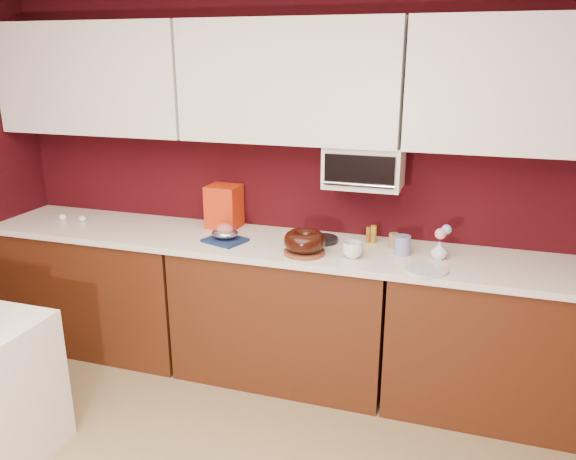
# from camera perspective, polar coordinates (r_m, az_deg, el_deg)

# --- Properties ---
(wall_back) EXTENTS (4.00, 0.02, 2.50)m
(wall_back) POSITION_cam_1_polar(r_m,az_deg,el_deg) (3.62, 1.04, 5.43)
(wall_back) COLOR #32060B
(wall_back) RESTS_ON floor
(base_cabinet_left) EXTENTS (1.31, 0.58, 0.86)m
(base_cabinet_left) POSITION_cam_1_polar(r_m,az_deg,el_deg) (4.18, -18.18, -5.57)
(base_cabinet_left) COLOR #451F0D
(base_cabinet_left) RESTS_ON floor
(base_cabinet_center) EXTENTS (1.31, 0.58, 0.86)m
(base_cabinet_center) POSITION_cam_1_polar(r_m,az_deg,el_deg) (3.61, -0.46, -8.42)
(base_cabinet_center) COLOR #451F0D
(base_cabinet_center) RESTS_ON floor
(base_cabinet_right) EXTENTS (1.31, 0.58, 0.86)m
(base_cabinet_right) POSITION_cam_1_polar(r_m,az_deg,el_deg) (3.48, 21.31, -10.77)
(base_cabinet_right) COLOR #451F0D
(base_cabinet_right) RESTS_ON floor
(countertop) EXTENTS (4.00, 0.62, 0.04)m
(countertop) POSITION_cam_1_polar(r_m,az_deg,el_deg) (3.44, -0.48, -1.65)
(countertop) COLOR silver
(countertop) RESTS_ON base_cabinet_center
(upper_cabinet_left) EXTENTS (1.31, 0.33, 0.70)m
(upper_cabinet_left) POSITION_cam_1_polar(r_m,az_deg,el_deg) (3.99, -18.93, 14.34)
(upper_cabinet_left) COLOR white
(upper_cabinet_left) RESTS_ON wall_back
(upper_cabinet_center) EXTENTS (1.31, 0.33, 0.70)m
(upper_cabinet_center) POSITION_cam_1_polar(r_m,az_deg,el_deg) (3.39, 0.27, 14.84)
(upper_cabinet_center) COLOR white
(upper_cabinet_center) RESTS_ON wall_back
(upper_cabinet_right) EXTENTS (1.31, 0.33, 0.70)m
(upper_cabinet_right) POSITION_cam_1_polar(r_m,az_deg,el_deg) (3.25, 24.00, 13.27)
(upper_cabinet_right) COLOR white
(upper_cabinet_right) RESTS_ON wall_back
(toaster_oven) EXTENTS (0.45, 0.30, 0.25)m
(toaster_oven) POSITION_cam_1_polar(r_m,az_deg,el_deg) (3.36, 7.76, 6.48)
(toaster_oven) COLOR white
(toaster_oven) RESTS_ON upper_cabinet_center
(toaster_oven_door) EXTENTS (0.40, 0.02, 0.18)m
(toaster_oven_door) POSITION_cam_1_polar(r_m,az_deg,el_deg) (3.20, 7.24, 5.97)
(toaster_oven_door) COLOR black
(toaster_oven_door) RESTS_ON toaster_oven
(toaster_oven_handle) EXTENTS (0.42, 0.02, 0.02)m
(toaster_oven_handle) POSITION_cam_1_polar(r_m,az_deg,el_deg) (3.20, 7.14, 4.61)
(toaster_oven_handle) COLOR silver
(toaster_oven_handle) RESTS_ON toaster_oven
(cake_base) EXTENTS (0.28, 0.28, 0.02)m
(cake_base) POSITION_cam_1_polar(r_m,az_deg,el_deg) (3.24, 1.68, -2.26)
(cake_base) COLOR brown
(cake_base) RESTS_ON countertop
(bundt_cake) EXTENTS (0.29, 0.29, 0.10)m
(bundt_cake) POSITION_cam_1_polar(r_m,az_deg,el_deg) (3.22, 1.69, -1.11)
(bundt_cake) COLOR black
(bundt_cake) RESTS_ON cake_base
(navy_towel) EXTENTS (0.28, 0.26, 0.02)m
(navy_towel) POSITION_cam_1_polar(r_m,az_deg,el_deg) (3.48, -6.40, -1.04)
(navy_towel) COLOR #15274F
(navy_towel) RESTS_ON countertop
(foil_ham_nest) EXTENTS (0.18, 0.15, 0.06)m
(foil_ham_nest) POSITION_cam_1_polar(r_m,az_deg,el_deg) (3.46, -6.43, -0.31)
(foil_ham_nest) COLOR silver
(foil_ham_nest) RESTS_ON navy_towel
(roasted_ham) EXTENTS (0.12, 0.11, 0.07)m
(roasted_ham) POSITION_cam_1_polar(r_m,az_deg,el_deg) (3.45, -6.44, 0.08)
(roasted_ham) COLOR #B95F54
(roasted_ham) RESTS_ON foil_ham_nest
(pandoro_box) EXTENTS (0.21, 0.19, 0.28)m
(pandoro_box) POSITION_cam_1_polar(r_m,az_deg,el_deg) (3.74, -6.50, 2.40)
(pandoro_box) COLOR #A8100B
(pandoro_box) RESTS_ON countertop
(dark_pan) EXTENTS (0.23, 0.23, 0.03)m
(dark_pan) POSITION_cam_1_polar(r_m,az_deg,el_deg) (3.45, 3.62, -0.98)
(dark_pan) COLOR black
(dark_pan) RESTS_ON countertop
(coffee_mug) EXTENTS (0.14, 0.14, 0.11)m
(coffee_mug) POSITION_cam_1_polar(r_m,az_deg,el_deg) (3.19, 6.57, -1.87)
(coffee_mug) COLOR silver
(coffee_mug) RESTS_ON countertop
(blue_jar) EXTENTS (0.12, 0.12, 0.11)m
(blue_jar) POSITION_cam_1_polar(r_m,az_deg,el_deg) (3.29, 11.55, -1.52)
(blue_jar) COLOR navy
(blue_jar) RESTS_ON countertop
(flower_vase) EXTENTS (0.08, 0.08, 0.11)m
(flower_vase) POSITION_cam_1_polar(r_m,az_deg,el_deg) (3.27, 15.10, -1.91)
(flower_vase) COLOR silver
(flower_vase) RESTS_ON countertop
(flower_pink) EXTENTS (0.06, 0.06, 0.06)m
(flower_pink) POSITION_cam_1_polar(r_m,az_deg,el_deg) (3.24, 15.23, -0.37)
(flower_pink) COLOR pink
(flower_pink) RESTS_ON flower_vase
(flower_blue) EXTENTS (0.06, 0.06, 0.06)m
(flower_blue) POSITION_cam_1_polar(r_m,az_deg,el_deg) (3.25, 15.80, 0.05)
(flower_blue) COLOR #7BA1C6
(flower_blue) RESTS_ON flower_vase
(china_plate) EXTENTS (0.26, 0.26, 0.01)m
(china_plate) POSITION_cam_1_polar(r_m,az_deg,el_deg) (3.08, 13.91, -3.97)
(china_plate) COLOR silver
(china_plate) RESTS_ON countertop
(amber_bottle) EXTENTS (0.05, 0.05, 0.11)m
(amber_bottle) POSITION_cam_1_polar(r_m,az_deg,el_deg) (3.46, 8.67, -0.41)
(amber_bottle) COLOR olive
(amber_bottle) RESTS_ON countertop
(paper_cup) EXTENTS (0.07, 0.07, 0.09)m
(paper_cup) POSITION_cam_1_polar(r_m,az_deg,el_deg) (3.39, 10.69, -1.07)
(paper_cup) COLOR olive
(paper_cup) RESTS_ON countertop
(egg_left) EXTENTS (0.06, 0.06, 0.04)m
(egg_left) POSITION_cam_1_polar(r_m,az_deg,el_deg) (4.20, -21.91, 1.23)
(egg_left) COLOR white
(egg_left) RESTS_ON countertop
(egg_right) EXTENTS (0.06, 0.05, 0.04)m
(egg_right) POSITION_cam_1_polar(r_m,az_deg,el_deg) (4.11, -20.18, 1.09)
(egg_right) COLOR silver
(egg_right) RESTS_ON countertop
(amber_bottle_tall) EXTENTS (0.04, 0.04, 0.10)m
(amber_bottle_tall) POSITION_cam_1_polar(r_m,az_deg,el_deg) (3.46, 8.15, -0.48)
(amber_bottle_tall) COLOR brown
(amber_bottle_tall) RESTS_ON countertop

